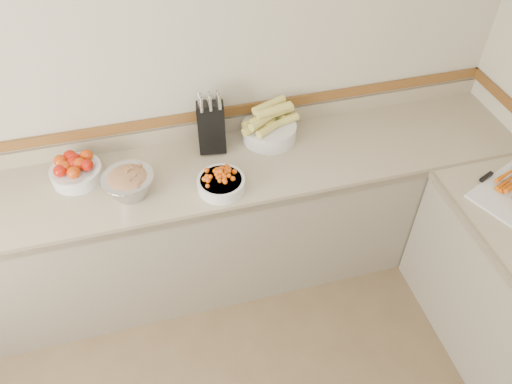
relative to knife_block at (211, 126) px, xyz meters
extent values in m
plane|color=#B8AF98|center=(-0.23, 0.13, 0.25)|extent=(4.00, 0.00, 4.00)
cube|color=gray|center=(-0.23, -0.20, -0.17)|extent=(4.00, 0.65, 0.04)
cube|color=gray|center=(-0.23, -0.20, -0.62)|extent=(4.00, 0.63, 0.86)
cube|color=#776850|center=(-0.23, -0.51, -0.17)|extent=(4.00, 0.02, 0.04)
cube|color=gray|center=(-0.23, 0.11, -0.10)|extent=(4.00, 0.02, 0.10)
cube|color=brown|center=(-0.23, 0.11, 0.00)|extent=(4.00, 0.02, 0.06)
cube|color=black|center=(0.00, 0.00, -0.01)|extent=(0.18, 0.21, 0.30)
cylinder|color=silver|center=(-0.05, -0.03, 0.17)|extent=(0.02, 0.04, 0.08)
cylinder|color=silver|center=(0.00, -0.03, 0.17)|extent=(0.02, 0.04, 0.08)
cylinder|color=silver|center=(0.05, -0.03, 0.17)|extent=(0.02, 0.04, 0.08)
cylinder|color=silver|center=(-0.05, 0.00, 0.17)|extent=(0.02, 0.04, 0.08)
cylinder|color=silver|center=(0.00, 0.00, 0.17)|extent=(0.02, 0.04, 0.08)
cylinder|color=silver|center=(0.05, 0.00, 0.17)|extent=(0.02, 0.04, 0.08)
cylinder|color=silver|center=(-0.05, 0.03, 0.17)|extent=(0.02, 0.04, 0.08)
cylinder|color=silver|center=(0.00, 0.03, 0.17)|extent=(0.02, 0.04, 0.08)
cylinder|color=silver|center=(0.05, 0.03, 0.17)|extent=(0.02, 0.04, 0.08)
cylinder|color=silver|center=(-0.77, -0.07, -0.11)|extent=(0.27, 0.27, 0.07)
torus|color=silver|center=(-0.77, -0.07, -0.08)|extent=(0.28, 0.28, 0.01)
cylinder|color=white|center=(-0.77, -0.07, -0.08)|extent=(0.24, 0.24, 0.01)
ellipsoid|color=#AC1306|center=(-0.83, -0.11, -0.05)|extent=(0.07, 0.07, 0.06)
ellipsoid|color=#BD3606|center=(-0.77, -0.14, -0.05)|extent=(0.07, 0.07, 0.06)
ellipsoid|color=#AC1306|center=(-0.70, -0.10, -0.05)|extent=(0.07, 0.07, 0.06)
ellipsoid|color=#BD3606|center=(-0.83, -0.03, -0.05)|extent=(0.07, 0.07, 0.06)
ellipsoid|color=#AC1306|center=(-0.77, -0.06, -0.05)|extent=(0.07, 0.07, 0.06)
ellipsoid|color=#BD3606|center=(-0.70, -0.02, -0.05)|extent=(0.07, 0.07, 0.06)
ellipsoid|color=#AC1306|center=(-0.78, 0.00, -0.05)|extent=(0.07, 0.07, 0.06)
ellipsoid|color=#BD3606|center=(-0.73, -0.08, -0.05)|extent=(0.07, 0.07, 0.06)
ellipsoid|color=#AC1306|center=(-0.77, -0.03, -0.05)|extent=(0.07, 0.07, 0.06)
ellipsoid|color=#BD3606|center=(-0.81, -0.08, -0.05)|extent=(0.07, 0.07, 0.06)
cylinder|color=silver|center=(-0.02, -0.35, -0.12)|extent=(0.26, 0.26, 0.07)
torus|color=silver|center=(-0.02, -0.35, -0.09)|extent=(0.26, 0.26, 0.01)
cylinder|color=white|center=(-0.02, -0.35, -0.09)|extent=(0.22, 0.22, 0.01)
sphere|color=#C44406|center=(-0.09, -0.28, -0.07)|extent=(0.03, 0.03, 0.03)
sphere|color=#C44406|center=(-0.01, -0.38, -0.05)|extent=(0.03, 0.03, 0.03)
sphere|color=#C44406|center=(-0.09, -0.41, -0.06)|extent=(0.03, 0.03, 0.03)
sphere|color=#C44406|center=(-0.03, -0.35, -0.02)|extent=(0.03, 0.03, 0.03)
sphere|color=#C44406|center=(0.03, -0.32, -0.05)|extent=(0.03, 0.03, 0.03)
sphere|color=#C44406|center=(-0.02, -0.36, -0.03)|extent=(0.03, 0.03, 0.03)
sphere|color=#C44406|center=(0.01, -0.42, -0.06)|extent=(0.03, 0.03, 0.03)
sphere|color=#C44406|center=(-0.11, -0.35, -0.07)|extent=(0.03, 0.03, 0.03)
sphere|color=#C44406|center=(-0.08, -0.35, -0.05)|extent=(0.03, 0.03, 0.03)
sphere|color=#C44406|center=(-0.05, -0.31, -0.05)|extent=(0.03, 0.03, 0.03)
sphere|color=#C44406|center=(-0.01, -0.38, -0.05)|extent=(0.03, 0.03, 0.03)
sphere|color=#C44406|center=(-0.11, -0.35, -0.07)|extent=(0.03, 0.03, 0.03)
sphere|color=#C44406|center=(0.01, -0.38, -0.05)|extent=(0.03, 0.03, 0.03)
sphere|color=#C44406|center=(-0.03, -0.34, -0.04)|extent=(0.03, 0.03, 0.03)
sphere|color=#C44406|center=(-0.04, -0.36, -0.04)|extent=(0.03, 0.03, 0.03)
sphere|color=#C44406|center=(-0.02, -0.34, -0.04)|extent=(0.03, 0.03, 0.03)
sphere|color=#C44406|center=(-0.04, -0.40, -0.05)|extent=(0.03, 0.03, 0.03)
sphere|color=#C44406|center=(0.04, -0.35, -0.06)|extent=(0.03, 0.03, 0.03)
sphere|color=#C44406|center=(-0.03, -0.35, -0.04)|extent=(0.03, 0.03, 0.03)
sphere|color=#C44406|center=(-0.06, -0.37, -0.05)|extent=(0.03, 0.03, 0.03)
sphere|color=#C44406|center=(-0.11, -0.35, -0.07)|extent=(0.03, 0.03, 0.03)
sphere|color=#C44406|center=(0.00, -0.37, -0.04)|extent=(0.03, 0.03, 0.03)
sphere|color=#C44406|center=(0.02, -0.30, -0.06)|extent=(0.03, 0.03, 0.03)
sphere|color=#C44406|center=(-0.02, -0.35, -0.04)|extent=(0.03, 0.03, 0.03)
sphere|color=#C44406|center=(-0.02, -0.36, -0.03)|extent=(0.03, 0.03, 0.03)
sphere|color=#C44406|center=(-0.02, -0.34, -0.03)|extent=(0.03, 0.03, 0.03)
sphere|color=#C44406|center=(-0.05, -0.37, -0.04)|extent=(0.03, 0.03, 0.03)
sphere|color=#C44406|center=(0.02, -0.33, -0.05)|extent=(0.03, 0.03, 0.03)
sphere|color=#C44406|center=(0.03, -0.39, -0.06)|extent=(0.03, 0.03, 0.03)
sphere|color=#C44406|center=(-0.04, -0.36, -0.03)|extent=(0.03, 0.03, 0.03)
sphere|color=#C44406|center=(-0.07, -0.37, -0.05)|extent=(0.03, 0.03, 0.03)
sphere|color=#C44406|center=(-0.06, -0.36, -0.05)|extent=(0.03, 0.03, 0.03)
sphere|color=#C44406|center=(0.05, -0.34, -0.06)|extent=(0.03, 0.03, 0.03)
sphere|color=#C44406|center=(-0.02, -0.40, -0.05)|extent=(0.03, 0.03, 0.03)
sphere|color=#C44406|center=(-0.10, -0.32, -0.06)|extent=(0.03, 0.03, 0.03)
sphere|color=#C44406|center=(-0.03, -0.35, -0.03)|extent=(0.03, 0.03, 0.03)
cylinder|color=silver|center=(0.34, -0.01, -0.10)|extent=(0.32, 0.32, 0.10)
torus|color=silver|center=(0.34, -0.01, -0.06)|extent=(0.32, 0.32, 0.01)
cylinder|color=#CFC056|center=(0.27, -0.03, -0.03)|extent=(0.22, 0.13, 0.05)
cylinder|color=#CFC056|center=(0.34, -0.05, -0.03)|extent=(0.21, 0.15, 0.05)
cylinder|color=#CFC056|center=(0.41, -0.02, -0.03)|extent=(0.22, 0.10, 0.05)
cylinder|color=#CFC056|center=(0.28, 0.04, -0.03)|extent=(0.21, 0.14, 0.05)
cylinder|color=#CFC056|center=(0.38, 0.05, -0.03)|extent=(0.22, 0.09, 0.05)
cylinder|color=#CFC056|center=(0.32, -0.01, 0.02)|extent=(0.21, 0.14, 0.05)
cylinder|color=#CFC056|center=(0.39, 0.01, 0.02)|extent=(0.22, 0.11, 0.05)
cylinder|color=#CFC056|center=(0.35, 0.03, 0.06)|extent=(0.22, 0.13, 0.05)
cylinder|color=#CFC056|center=(0.30, -0.04, 0.02)|extent=(0.21, 0.15, 0.05)
cylinder|color=#CFC056|center=(0.36, -0.03, 0.06)|extent=(0.22, 0.09, 0.05)
cylinder|color=#B2B2BA|center=(-0.50, -0.27, -0.09)|extent=(0.27, 0.27, 0.13)
torus|color=#B2B2BA|center=(-0.50, -0.27, -0.03)|extent=(0.27, 0.27, 0.01)
ellipsoid|color=maroon|center=(-0.50, -0.27, -0.04)|extent=(0.22, 0.22, 0.07)
cube|color=maroon|center=(-0.55, -0.26, -0.02)|extent=(0.02, 0.02, 0.02)
cube|color=#7BA650|center=(-0.46, -0.23, -0.01)|extent=(0.02, 0.02, 0.02)
cube|color=maroon|center=(-0.49, -0.25, 0.00)|extent=(0.03, 0.03, 0.02)
cube|color=#7BA650|center=(-0.48, -0.27, -0.02)|extent=(0.02, 0.02, 0.02)
cube|color=maroon|center=(-0.42, -0.22, -0.01)|extent=(0.03, 0.03, 0.02)
cube|color=#7BA650|center=(-0.45, -0.34, -0.02)|extent=(0.02, 0.02, 0.02)
cube|color=maroon|center=(-0.49, -0.32, -0.01)|extent=(0.02, 0.02, 0.02)
cube|color=#7BA650|center=(-0.47, -0.20, -0.01)|extent=(0.03, 0.03, 0.02)
cube|color=maroon|center=(-0.46, -0.23, -0.02)|extent=(0.03, 0.03, 0.02)
cube|color=#7BA650|center=(-0.46, -0.29, -0.01)|extent=(0.03, 0.03, 0.02)
cube|color=maroon|center=(-0.50, -0.22, -0.02)|extent=(0.02, 0.02, 0.02)
cube|color=#7BA650|center=(-0.50, -0.26, -0.02)|extent=(0.02, 0.02, 0.02)
cube|color=maroon|center=(-0.55, -0.30, -0.02)|extent=(0.02, 0.02, 0.02)
cube|color=#7BA650|center=(-0.48, -0.23, -0.01)|extent=(0.02, 0.02, 0.02)
cone|color=#C45006|center=(1.48, -0.75, -0.12)|extent=(0.18, 0.10, 0.03)
cone|color=#C45006|center=(1.48, -0.72, -0.12)|extent=(0.18, 0.10, 0.03)
cone|color=#C45006|center=(1.48, -0.70, -0.10)|extent=(0.18, 0.10, 0.03)
cube|color=silver|center=(1.52, -0.66, -0.13)|extent=(0.19, 0.11, 0.00)
cube|color=black|center=(1.38, -0.66, -0.13)|extent=(0.10, 0.06, 0.02)
camera|label=1|loc=(-0.34, -2.24, 1.73)|focal=35.00mm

